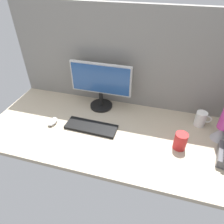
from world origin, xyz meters
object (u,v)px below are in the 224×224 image
keyboard (91,127)px  mug_ceramic_white (201,119)px  monitor (101,83)px  mug_red_plastic (180,141)px  mouse (53,122)px

keyboard → mug_ceramic_white: mug_ceramic_white is taller
monitor → keyboard: (1.35, -28.08, -20.07)cm
keyboard → mug_red_plastic: 61.00cm
monitor → keyboard: monitor is taller
mouse → monitor: bearing=49.2°
monitor → keyboard: 34.54cm
mug_ceramic_white → mug_red_plastic: size_ratio=0.99×
mug_ceramic_white → mug_red_plastic: bearing=-117.2°
monitor → mouse: 45.80cm
monitor → mug_red_plastic: (62.12, -30.52, -15.30)cm
mouse → mug_ceramic_white: mug_ceramic_white is taller
mug_ceramic_white → mouse: bearing=-165.2°
mug_ceramic_white → monitor: bearing=177.4°
mouse → mug_red_plastic: 89.92cm
monitor → keyboard: size_ratio=1.28×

